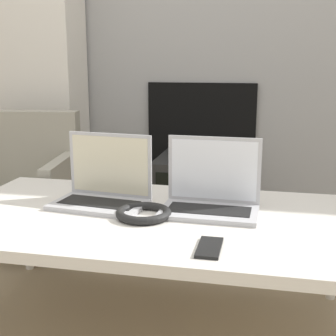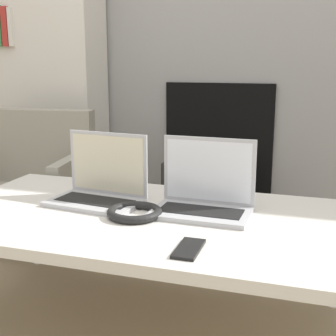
% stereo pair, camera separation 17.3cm
% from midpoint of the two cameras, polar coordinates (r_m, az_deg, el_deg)
% --- Properties ---
extents(table, '(1.38, 0.76, 0.42)m').
position_cam_midpoint_polar(table, '(1.59, -0.16, -6.63)').
color(table, silver).
rests_on(table, ground_plane).
extents(laptop_left, '(0.35, 0.24, 0.25)m').
position_cam_midpoint_polar(laptop_left, '(1.71, -5.39, -2.20)').
color(laptop_left, '#B2B2B7').
rests_on(laptop_left, table).
extents(laptop_right, '(0.33, 0.21, 0.25)m').
position_cam_midpoint_polar(laptop_right, '(1.60, 7.54, -3.30)').
color(laptop_right, '#B2B2B7').
rests_on(laptop_right, table).
extents(headphones, '(0.19, 0.19, 0.03)m').
position_cam_midpoint_polar(headphones, '(1.56, -0.91, -5.47)').
color(headphones, black).
rests_on(headphones, table).
extents(phone, '(0.06, 0.14, 0.01)m').
position_cam_midpoint_polar(phone, '(1.30, 6.42, -9.82)').
color(phone, black).
rests_on(phone, table).
extents(tv, '(0.42, 0.50, 0.38)m').
position_cam_midpoint_polar(tv, '(2.74, 6.75, -2.61)').
color(tv, black).
rests_on(tv, ground_plane).
extents(armchair, '(0.74, 0.66, 0.66)m').
position_cam_midpoint_polar(armchair, '(2.61, -15.13, -0.67)').
color(armchair, gray).
rests_on(armchair, ground_plane).
extents(bookshelf, '(0.79, 0.32, 1.83)m').
position_cam_midpoint_polar(bookshelf, '(3.14, -13.69, 12.49)').
color(bookshelf, silver).
rests_on(bookshelf, ground_plane).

